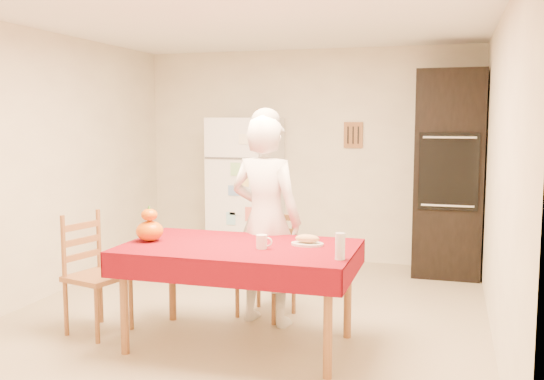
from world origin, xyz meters
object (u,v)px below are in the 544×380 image
at_px(dining_table, 240,254).
at_px(bread_plate, 307,244).
at_px(chair_far, 270,256).
at_px(pumpkin_lower, 150,231).
at_px(wine_glass, 340,246).
at_px(oven_cabinet, 449,174).
at_px(chair_left, 92,269).
at_px(coffee_mug, 262,242).
at_px(refrigerator, 246,190).
at_px(seated_woman, 266,221).

relative_size(dining_table, bread_plate, 7.08).
xyz_separation_m(dining_table, chair_far, (-0.01, 0.78, -0.18)).
relative_size(pumpkin_lower, wine_glass, 1.18).
bearing_deg(wine_glass, oven_cabinet, 76.95).
height_order(chair_far, pumpkin_lower, chair_far).
distance_m(chair_left, coffee_mug, 1.45).
height_order(chair_far, coffee_mug, chair_far).
xyz_separation_m(refrigerator, seated_woman, (0.86, -2.02, 0.01)).
relative_size(seated_woman, coffee_mug, 17.14).
xyz_separation_m(refrigerator, oven_cabinet, (2.28, 0.05, 0.25)).
xyz_separation_m(refrigerator, coffee_mug, (1.02, -2.64, -0.04)).
distance_m(oven_cabinet, coffee_mug, 2.98).
bearing_deg(dining_table, seated_woman, 86.70).
xyz_separation_m(chair_left, bread_plate, (1.70, 0.17, 0.26)).
bearing_deg(oven_cabinet, bread_plate, -111.38).
bearing_deg(seated_woman, coffee_mug, 116.20).
distance_m(pumpkin_lower, bread_plate, 1.20).
distance_m(refrigerator, chair_far, 2.00).
xyz_separation_m(chair_far, seated_woman, (0.04, -0.23, 0.35)).
height_order(refrigerator, oven_cabinet, oven_cabinet).
relative_size(chair_far, bread_plate, 3.96).
bearing_deg(coffee_mug, dining_table, 160.43).
bearing_deg(bread_plate, seated_woman, 137.13).
distance_m(dining_table, chair_left, 1.24).
distance_m(dining_table, pumpkin_lower, 0.72).
bearing_deg(refrigerator, dining_table, -72.05).
relative_size(refrigerator, seated_woman, 0.99).
distance_m(refrigerator, oven_cabinet, 2.29).
xyz_separation_m(oven_cabinet, wine_glass, (-0.66, -2.85, -0.25)).
distance_m(chair_far, seated_woman, 0.42).
bearing_deg(seated_woman, bread_plate, 148.85).
xyz_separation_m(dining_table, wine_glass, (0.79, -0.24, 0.16)).
distance_m(chair_far, chair_left, 1.47).
bearing_deg(chair_left, refrigerator, 5.66).
xyz_separation_m(oven_cabinet, chair_far, (-1.45, -1.83, -0.59)).
bearing_deg(dining_table, chair_left, -178.24).
bearing_deg(coffee_mug, wine_glass, -15.98).
relative_size(dining_table, seated_woman, 0.99).
xyz_separation_m(dining_table, bread_plate, (0.48, 0.14, 0.08)).
height_order(chair_far, wine_glass, chair_far).
bearing_deg(oven_cabinet, coffee_mug, -115.08).
relative_size(oven_cabinet, chair_far, 2.32).
xyz_separation_m(chair_far, bread_plate, (0.48, -0.64, 0.26)).
xyz_separation_m(oven_cabinet, seated_woman, (-1.42, -2.07, -0.24)).
relative_size(dining_table, wine_glass, 9.66).
xyz_separation_m(dining_table, chair_left, (-1.23, -0.04, -0.18)).
bearing_deg(refrigerator, chair_far, -65.18).
bearing_deg(oven_cabinet, chair_far, -128.38).
bearing_deg(wine_glass, chair_left, 174.30).
relative_size(refrigerator, dining_table, 1.00).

